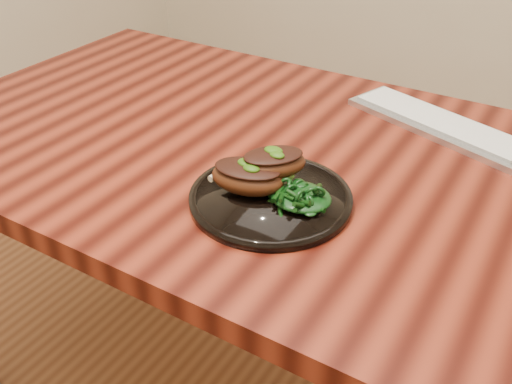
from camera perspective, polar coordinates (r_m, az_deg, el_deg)
desk at (r=1.06m, az=5.67°, el=-0.67°), size 1.60×0.80×0.75m
plate at (r=0.89m, az=1.46°, el=-0.57°), size 0.26×0.26×0.02m
lamb_chop_front at (r=0.88m, az=-0.89°, el=1.60°), size 0.13×0.10×0.05m
lamb_chop_back at (r=0.89m, az=1.68°, el=2.97°), size 0.12×0.12×0.05m
herb_smear at (r=0.94m, az=1.46°, el=2.02°), size 0.08×0.06×0.01m
greens_heap at (r=0.86m, az=4.52°, el=-0.15°), size 0.10×0.09×0.04m
keyboard at (r=1.17m, az=17.85°, el=6.53°), size 0.39×0.23×0.02m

